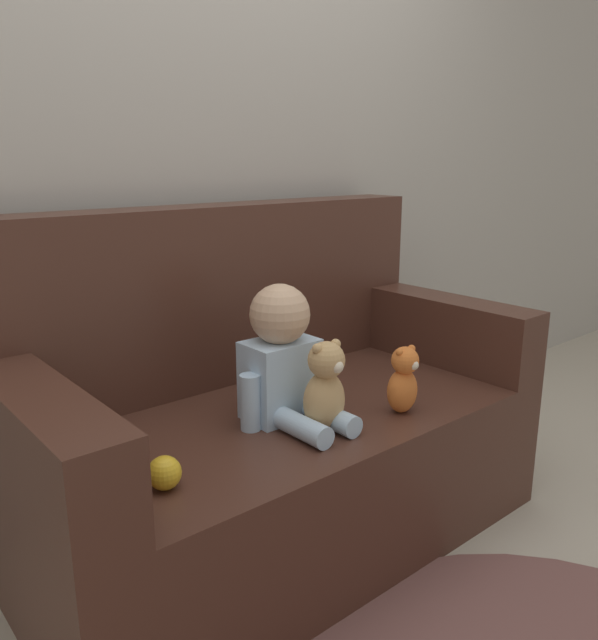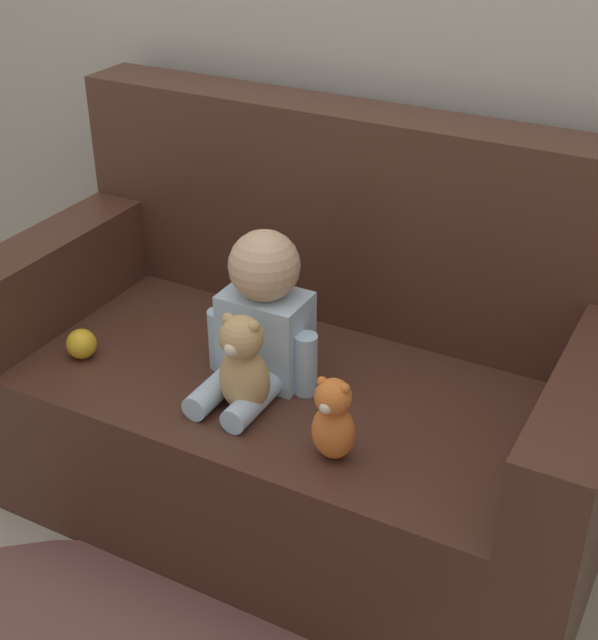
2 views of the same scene
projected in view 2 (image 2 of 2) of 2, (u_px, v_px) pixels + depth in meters
name	position (u px, v px, depth m)	size (l,w,h in m)	color
ground_plane	(297.00, 501.00, 2.52)	(12.00, 12.00, 0.00)	#B7AD99
couch	(309.00, 385.00, 2.39)	(1.62, 0.84, 1.05)	#47281E
person_baby	(262.00, 318.00, 2.17)	(0.31, 0.34, 0.40)	silver
teddy_bear_brown	(243.00, 365.00, 2.07)	(0.13, 0.12, 0.26)	tan
plush_toy_side	(333.00, 420.00, 1.93)	(0.10, 0.09, 0.21)	orange
toy_ball	(82.00, 344.00, 2.32)	(0.08, 0.08, 0.08)	gold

